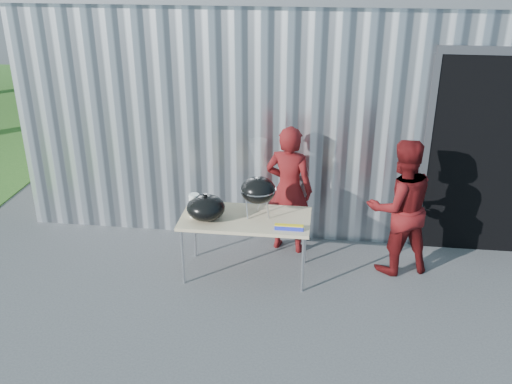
# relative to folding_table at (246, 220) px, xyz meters

# --- Properties ---
(ground) EXTENTS (80.00, 80.00, 0.00)m
(ground) POSITION_rel_folding_table_xyz_m (0.05, -0.74, -0.71)
(ground) COLOR #424245
(building) EXTENTS (8.20, 6.20, 3.10)m
(building) POSITION_rel_folding_table_xyz_m (0.96, 3.85, 0.83)
(building) COLOR silver
(building) RESTS_ON ground
(folding_table) EXTENTS (1.50, 0.75, 0.75)m
(folding_table) POSITION_rel_folding_table_xyz_m (0.00, 0.00, 0.00)
(folding_table) COLOR tan
(folding_table) RESTS_ON ground
(kettle_grill) EXTENTS (0.41, 0.41, 0.93)m
(kettle_grill) POSITION_rel_folding_table_xyz_m (0.14, 0.05, 0.46)
(kettle_grill) COLOR black
(kettle_grill) RESTS_ON folding_table
(grill_lid) EXTENTS (0.44, 0.44, 0.32)m
(grill_lid) POSITION_rel_folding_table_xyz_m (-0.44, -0.10, 0.18)
(grill_lid) COLOR black
(grill_lid) RESTS_ON folding_table
(paper_towels) EXTENTS (0.12, 0.12, 0.28)m
(paper_towels) POSITION_rel_folding_table_xyz_m (-0.59, -0.05, 0.18)
(paper_towels) COLOR white
(paper_towels) RESTS_ON folding_table
(white_tub) EXTENTS (0.20, 0.15, 0.10)m
(white_tub) POSITION_rel_folding_table_xyz_m (-0.55, 0.23, 0.09)
(white_tub) COLOR white
(white_tub) RESTS_ON folding_table
(foil_box) EXTENTS (0.32, 0.05, 0.06)m
(foil_box) POSITION_rel_folding_table_xyz_m (0.52, -0.25, 0.07)
(foil_box) COLOR #1D27BC
(foil_box) RESTS_ON folding_table
(person_cook) EXTENTS (0.68, 0.53, 1.66)m
(person_cook) POSITION_rel_folding_table_xyz_m (0.45, 0.67, 0.12)
(person_cook) COLOR #540E0F
(person_cook) RESTS_ON ground
(person_bystander) EXTENTS (0.97, 0.85, 1.66)m
(person_bystander) POSITION_rel_folding_table_xyz_m (1.78, 0.33, 0.12)
(person_bystander) COLOR #540E0F
(person_bystander) RESTS_ON ground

